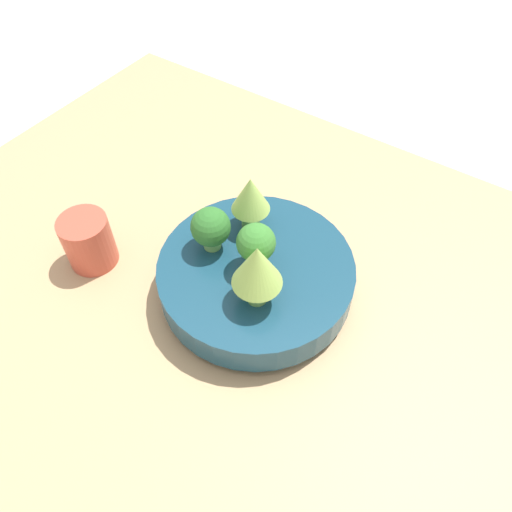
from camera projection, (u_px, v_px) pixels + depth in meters
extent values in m
plane|color=beige|center=(236.00, 301.00, 0.78)|extent=(6.00, 6.00, 0.00)
cube|color=tan|center=(236.00, 294.00, 0.76)|extent=(1.14, 0.89, 0.04)
cylinder|color=navy|center=(256.00, 288.00, 0.74)|extent=(0.13, 0.13, 0.01)
cylinder|color=navy|center=(256.00, 275.00, 0.72)|extent=(0.28, 0.28, 0.05)
cylinder|color=#7AB256|center=(212.00, 241.00, 0.71)|extent=(0.03, 0.03, 0.02)
sphere|color=#2D6B28|center=(211.00, 227.00, 0.69)|extent=(0.06, 0.06, 0.06)
cylinder|color=#6BA34C|center=(257.00, 290.00, 0.65)|extent=(0.03, 0.03, 0.04)
cone|color=#93B751|center=(257.00, 266.00, 0.61)|extent=(0.07, 0.07, 0.07)
cylinder|color=#6BA34C|center=(251.00, 217.00, 0.73)|extent=(0.03, 0.03, 0.04)
cone|color=#93B751|center=(251.00, 194.00, 0.70)|extent=(0.06, 0.06, 0.06)
cylinder|color=#609347|center=(256.00, 258.00, 0.69)|extent=(0.02, 0.02, 0.03)
sphere|color=#387A2D|center=(256.00, 243.00, 0.66)|extent=(0.05, 0.05, 0.05)
cylinder|color=#C64C38|center=(88.00, 241.00, 0.75)|extent=(0.07, 0.07, 0.09)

